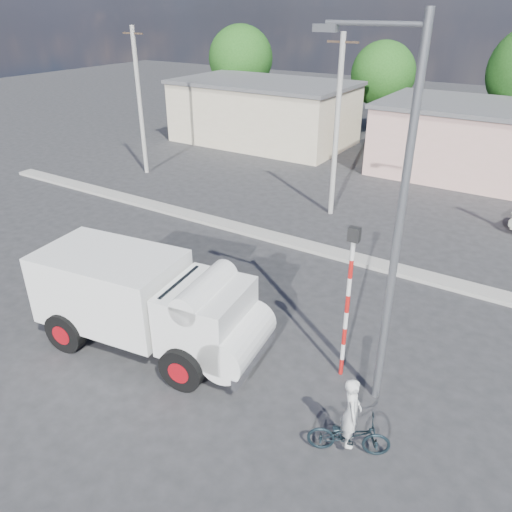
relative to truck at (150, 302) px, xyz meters
The scene contains 10 objects.
ground_plane 2.49m from the truck, ahead, with size 120.00×120.00×0.00m, color #2A2A2C.
median 8.67m from the truck, 76.89° to the left, with size 40.00×0.80×0.16m, color #99968E.
truck is the anchor object (origin of this frame).
bicycle 6.46m from the truck, ahead, with size 0.64×1.84×0.97m, color black.
cyclist 6.40m from the truck, ahead, with size 0.64×0.42×1.74m, color silver.
traffic_pole 5.56m from the truck, 19.57° to the left, with size 0.28×0.18×4.36m.
streetlight 7.14m from the truck, 14.11° to the left, with size 2.34×0.22×9.00m.
building_row 22.54m from the truck, 82.25° to the left, with size 37.80×7.30×4.44m.
tree_row 29.13m from the truck, 90.65° to the left, with size 34.13×7.32×8.10m.
utility_poles 13.61m from the truck, 67.17° to the left, with size 35.40×0.24×8.00m.
Camera 1 is at (7.00, -8.75, 9.05)m, focal length 35.00 mm.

